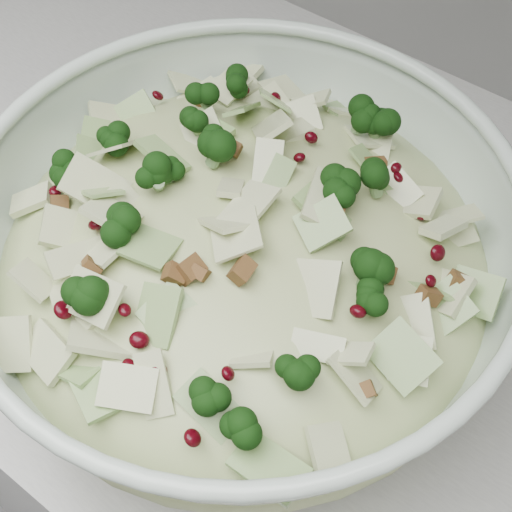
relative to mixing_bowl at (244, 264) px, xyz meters
The scene contains 2 objects.
mixing_bowl is the anchor object (origin of this frame).
salad 0.02m from the mixing_bowl, 90.00° to the left, with size 0.50×0.50×0.15m.
Camera 1 is at (-0.30, 1.37, 1.40)m, focal length 50.00 mm.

